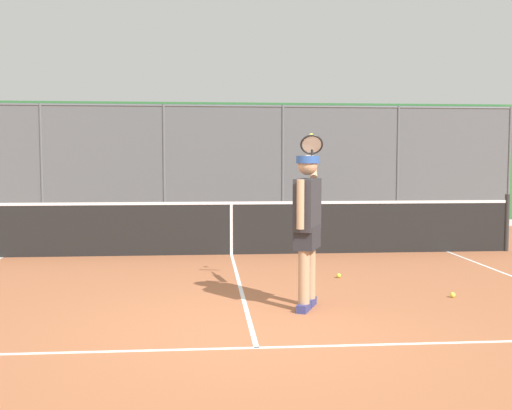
{
  "coord_description": "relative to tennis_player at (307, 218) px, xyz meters",
  "views": [
    {
      "loc": [
        0.45,
        6.03,
        1.71
      ],
      "look_at": [
        -0.28,
        -2.81,
        1.05
      ],
      "focal_mm": 42.53,
      "sensor_mm": 36.0,
      "label": 1
    }
  ],
  "objects": [
    {
      "name": "tennis_player",
      "position": [
        0.0,
        0.0,
        0.0
      ],
      "size": [
        0.56,
        1.42,
        2.06
      ],
      "rotation": [
        0.0,
        0.0,
        -1.99
      ],
      "color": "navy",
      "rests_on": "ground"
    },
    {
      "name": "court_line_markings",
      "position": [
        0.7,
        1.71,
        -1.05
      ],
      "size": [
        8.12,
        10.0,
        0.01
      ],
      "color": "white",
      "rests_on": "ground"
    },
    {
      "name": "tennis_ball_by_sideline",
      "position": [
        -1.9,
        -0.38,
        -1.02
      ],
      "size": [
        0.07,
        0.07,
        0.07
      ],
      "primitive_type": "sphere",
      "color": "#D6E042",
      "rests_on": "ground"
    },
    {
      "name": "fence_backdrop",
      "position": [
        0.7,
        -9.13,
        0.52
      ],
      "size": [
        17.96,
        1.37,
        3.17
      ],
      "color": "#565B60",
      "rests_on": "ground"
    },
    {
      "name": "tennis_net",
      "position": [
        0.7,
        -4.05,
        -0.55
      ],
      "size": [
        10.43,
        0.09,
        1.07
      ],
      "color": "#2D2D2D",
      "rests_on": "ground"
    },
    {
      "name": "ground_plane",
      "position": [
        0.7,
        0.8,
        -1.05
      ],
      "size": [
        60.0,
        60.0,
        0.0
      ],
      "primitive_type": "plane",
      "color": "#A8603D"
    },
    {
      "name": "tennis_ball_near_net",
      "position": [
        -0.76,
        -1.75,
        -1.02
      ],
      "size": [
        0.07,
        0.07,
        0.07
      ],
      "primitive_type": "sphere",
      "color": "#C1D138",
      "rests_on": "ground"
    }
  ]
}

